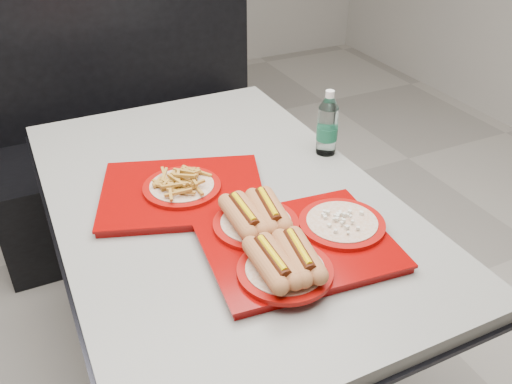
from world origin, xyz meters
name	(u,v)px	position (x,y,z in m)	size (l,w,h in m)	color
ground	(227,369)	(0.00, 0.00, 0.00)	(6.00, 6.00, 0.00)	gray
diner_table	(221,240)	(0.00, 0.00, 0.58)	(0.92, 1.42, 0.75)	black
booth_bench	(134,143)	(0.00, 1.09, 0.40)	(1.30, 0.57, 1.35)	black
tray_near	(290,239)	(0.06, -0.31, 0.79)	(0.48, 0.41, 0.10)	#7C0403
tray_far	(182,189)	(-0.10, 0.03, 0.78)	(0.54, 0.48, 0.09)	#7C0403
water_bottle	(327,127)	(0.41, 0.08, 0.84)	(0.07, 0.07, 0.21)	silver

